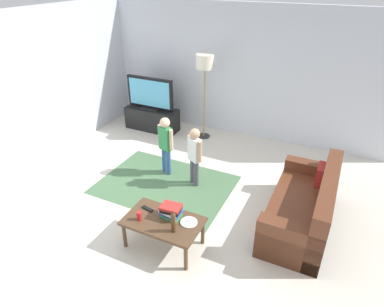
% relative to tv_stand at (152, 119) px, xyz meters
% --- Properties ---
extents(ground, '(7.80, 7.80, 0.00)m').
position_rel_tv_stand_xyz_m(ground, '(1.83, -2.30, -0.24)').
color(ground, beige).
extents(wall_back, '(6.00, 0.12, 2.70)m').
position_rel_tv_stand_xyz_m(wall_back, '(1.83, 0.70, 1.11)').
color(wall_back, silver).
rests_on(wall_back, ground).
extents(wall_left, '(0.12, 6.00, 2.70)m').
position_rel_tv_stand_xyz_m(wall_left, '(-1.17, -2.30, 1.11)').
color(wall_left, silver).
rests_on(wall_left, ground).
extents(area_rug, '(2.20, 1.60, 0.01)m').
position_rel_tv_stand_xyz_m(area_rug, '(1.38, -1.84, -0.24)').
color(area_rug, '#4C724C').
rests_on(area_rug, ground).
extents(tv_stand, '(1.20, 0.44, 0.50)m').
position_rel_tv_stand_xyz_m(tv_stand, '(0.00, 0.00, 0.00)').
color(tv_stand, black).
rests_on(tv_stand, ground).
extents(tv, '(1.10, 0.28, 0.71)m').
position_rel_tv_stand_xyz_m(tv, '(-0.00, -0.02, 0.60)').
color(tv, black).
rests_on(tv, tv_stand).
extents(couch, '(0.80, 1.80, 0.86)m').
position_rel_tv_stand_xyz_m(couch, '(3.69, -1.86, 0.05)').
color(couch, brown).
rests_on(couch, ground).
extents(floor_lamp, '(0.36, 0.36, 1.78)m').
position_rel_tv_stand_xyz_m(floor_lamp, '(1.21, 0.15, 1.30)').
color(floor_lamp, '#262626').
rests_on(floor_lamp, ground).
extents(child_near_tv, '(0.34, 0.20, 1.08)m').
position_rel_tv_stand_xyz_m(child_near_tv, '(1.22, -1.49, 0.40)').
color(child_near_tv, '#33598C').
rests_on(child_near_tv, ground).
extents(child_center, '(0.32, 0.21, 1.04)m').
position_rel_tv_stand_xyz_m(child_center, '(1.82, -1.60, 0.38)').
color(child_center, '#4C4C59').
rests_on(child_center, ground).
extents(coffee_table, '(1.00, 0.60, 0.42)m').
position_rel_tv_stand_xyz_m(coffee_table, '(2.07, -3.07, 0.13)').
color(coffee_table, '#513823').
rests_on(coffee_table, ground).
extents(book_stack, '(0.29, 0.25, 0.18)m').
position_rel_tv_stand_xyz_m(book_stack, '(2.13, -2.95, 0.26)').
color(book_stack, '#388C4C').
rests_on(book_stack, coffee_table).
extents(bottle, '(0.06, 0.06, 0.32)m').
position_rel_tv_stand_xyz_m(bottle, '(2.29, -3.19, 0.31)').
color(bottle, '#4C3319').
rests_on(bottle, coffee_table).
extents(tv_remote, '(0.18, 0.08, 0.02)m').
position_rel_tv_stand_xyz_m(tv_remote, '(1.77, -2.97, 0.19)').
color(tv_remote, black).
rests_on(tv_remote, coffee_table).
extents(soda_can, '(0.07, 0.07, 0.12)m').
position_rel_tv_stand_xyz_m(soda_can, '(1.79, -3.19, 0.24)').
color(soda_can, red).
rests_on(soda_can, coffee_table).
extents(plate, '(0.22, 0.22, 0.02)m').
position_rel_tv_stand_xyz_m(plate, '(2.39, -2.97, 0.18)').
color(plate, white).
rests_on(plate, coffee_table).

